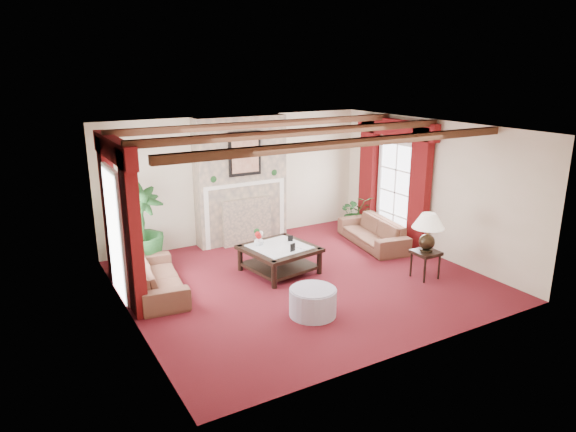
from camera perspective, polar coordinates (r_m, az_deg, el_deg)
floor at (r=9.25m, az=1.67°, el=-7.14°), size 6.00×6.00×0.00m
ceiling at (r=8.55m, az=1.81°, el=9.71°), size 6.00×6.00×0.00m
back_wall at (r=11.17m, az=-5.68°, el=4.17°), size 6.00×0.02×2.70m
left_wall at (r=7.73m, az=-17.59°, el=-2.02°), size 0.02×5.50×2.70m
right_wall at (r=10.64m, az=15.66°, el=3.04°), size 0.02×5.50×2.70m
ceiling_beams at (r=8.56m, az=1.81°, el=9.31°), size 6.00×3.00×0.12m
fireplace at (r=10.79m, az=-5.43°, el=11.01°), size 2.00×0.52×2.70m
french_door_left at (r=8.50m, az=-19.35°, el=4.88°), size 0.10×1.10×2.16m
french_door_right at (r=11.19m, az=12.21°, el=7.97°), size 0.10×1.10×2.16m
curtains_left at (r=8.46m, az=-18.88°, el=7.76°), size 0.20×2.40×2.55m
curtains_right at (r=11.07m, az=11.91°, el=10.09°), size 0.20×2.40×2.55m
sofa_left at (r=8.92m, az=-14.33°, el=-6.03°), size 2.02×1.01×0.74m
sofa_right at (r=11.08m, az=9.40°, el=-1.31°), size 2.09×1.19×0.74m
potted_palm at (r=9.99m, az=-16.00°, el=-3.23°), size 1.69×2.05×0.90m
small_plant at (r=11.99m, az=7.58°, el=-0.08°), size 1.31×1.34×0.66m
coffee_table at (r=9.52m, az=-0.96°, el=-4.85°), size 1.37×1.37×0.49m
side_table at (r=9.59m, az=14.99°, el=-5.21°), size 0.54×0.54×0.51m
ottoman at (r=7.96m, az=2.78°, el=-9.54°), size 0.73×0.73×0.42m
table_lamp at (r=9.39m, az=15.26°, el=-1.71°), size 0.57×0.57×0.72m
flower_vase at (r=9.52m, az=-3.26°, el=-2.74°), size 0.22×0.23×0.18m
book at (r=9.27m, az=1.41°, el=-2.84°), size 0.24×0.16×0.30m
photo_frame_a at (r=9.18m, az=0.52°, el=-3.53°), size 0.12×0.05×0.15m
photo_frame_b at (r=9.69m, az=0.26°, el=-2.52°), size 0.10×0.06×0.13m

